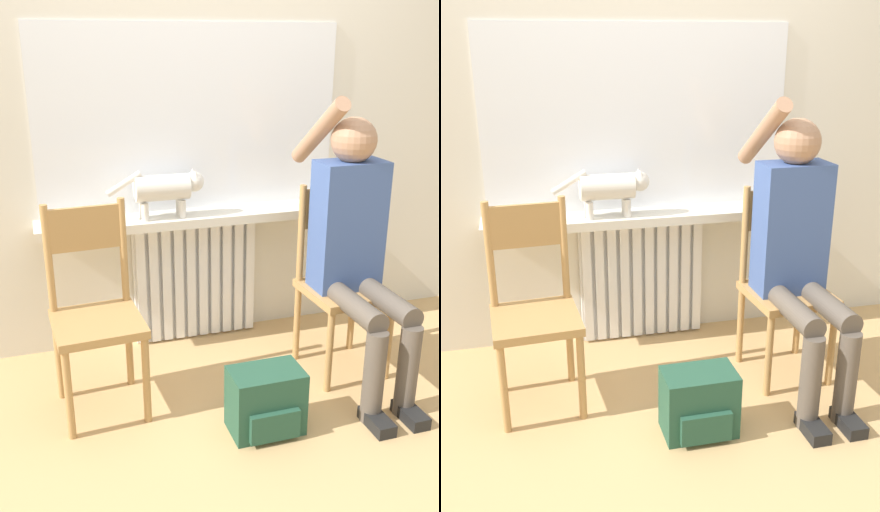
# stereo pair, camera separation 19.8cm
# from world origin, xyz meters

# --- Properties ---
(ground_plane) EXTENTS (12.00, 12.00, 0.00)m
(ground_plane) POSITION_xyz_m (0.00, 0.00, 0.00)
(ground_plane) COLOR tan
(wall_with_window) EXTENTS (7.00, 0.06, 2.70)m
(wall_with_window) POSITION_xyz_m (0.00, 1.23, 1.35)
(wall_with_window) COLOR silver
(wall_with_window) RESTS_ON ground_plane
(radiator) EXTENTS (0.73, 0.08, 0.74)m
(radiator) POSITION_xyz_m (-0.00, 1.15, 0.37)
(radiator) COLOR white
(radiator) RESTS_ON ground_plane
(windowsill) EXTENTS (1.76, 0.25, 0.05)m
(windowsill) POSITION_xyz_m (0.00, 1.08, 0.76)
(windowsill) COLOR silver
(windowsill) RESTS_ON radiator
(window_glass) EXTENTS (1.69, 0.01, 1.00)m
(window_glass) POSITION_xyz_m (0.00, 1.20, 1.29)
(window_glass) COLOR white
(window_glass) RESTS_ON windowsill
(chair_left) EXTENTS (0.43, 0.43, 1.00)m
(chair_left) POSITION_xyz_m (-0.64, 0.58, 0.51)
(chair_left) COLOR #B2844C
(chair_left) RESTS_ON ground_plane
(chair_right) EXTENTS (0.42, 0.42, 1.00)m
(chair_right) POSITION_xyz_m (0.64, 0.58, 0.51)
(chair_right) COLOR #B2844C
(chair_right) RESTS_ON ground_plane
(person) EXTENTS (0.36, 1.04, 1.46)m
(person) POSITION_xyz_m (0.64, 0.46, 0.76)
(person) COLOR brown
(person) RESTS_ON ground_plane
(cat) EXTENTS (0.53, 0.14, 0.27)m
(cat) POSITION_xyz_m (-0.18, 1.05, 0.95)
(cat) COLOR silver
(cat) RESTS_ON windowsill
(backpack) EXTENTS (0.33, 0.24, 0.31)m
(backpack) POSITION_xyz_m (0.05, 0.14, 0.15)
(backpack) COLOR #234C38
(backpack) RESTS_ON ground_plane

